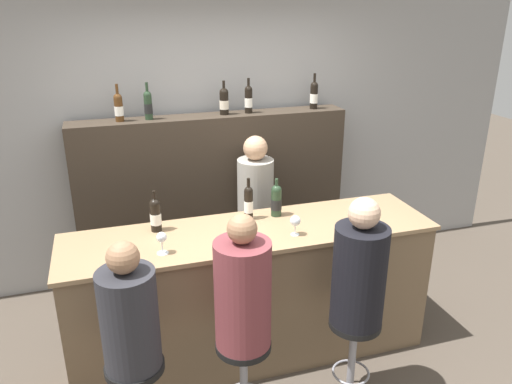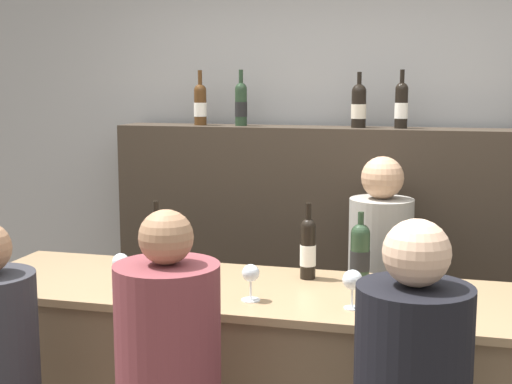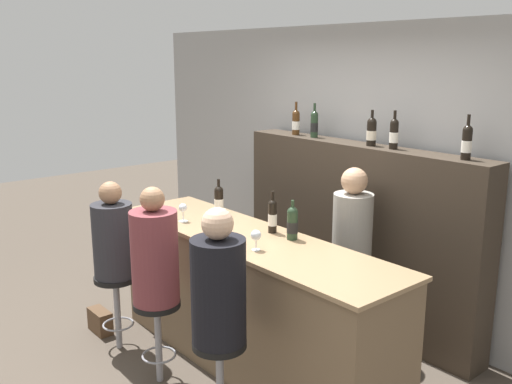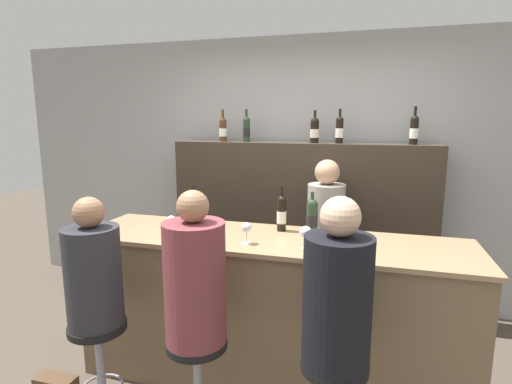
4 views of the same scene
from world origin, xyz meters
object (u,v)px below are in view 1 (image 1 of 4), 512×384
bar_stool_middle (244,361)px  bartender (255,223)px  wine_bottle_backbar_1 (148,105)px  wine_bottle_counter_0 (155,215)px  wine_glass_0 (162,238)px  guest_seated_right (359,270)px  bar_stool_right (354,338)px  wine_bottle_counter_1 (249,202)px  wine_glass_2 (295,221)px  bar_stool_left (137,384)px  wine_bottle_backbar_0 (119,107)px  wine_bottle_backbar_3 (249,99)px  guest_seated_left (129,315)px  guest_seated_middle (243,291)px  wine_bottle_backbar_2 (224,101)px  wine_glass_1 (242,229)px  wine_bottle_counter_2 (276,200)px  wine_bottle_backbar_4 (314,95)px

bar_stool_middle → bartender: size_ratio=0.42×
wine_bottle_backbar_1 → wine_bottle_counter_0: bearing=-95.5°
bar_stool_middle → bartender: (0.53, 1.47, 0.21)m
wine_glass_0 → guest_seated_right: (1.14, -0.49, -0.15)m
bar_stool_right → wine_bottle_counter_1: bearing=118.7°
bar_stool_right → bartender: size_ratio=0.42×
wine_glass_2 → bar_stool_left: 1.41m
wine_glass_0 → bar_stool_left: wine_glass_0 is taller
wine_bottle_counter_0 → bartender: bearing=34.2°
wine_glass_0 → guest_seated_right: bearing=-23.4°
wine_glass_2 → bar_stool_middle: size_ratio=0.23×
wine_bottle_backbar_0 → bar_stool_middle: (0.53, -1.86, -1.24)m
wine_bottle_backbar_3 → guest_seated_right: 2.00m
wine_bottle_counter_1 → wine_bottle_backbar_1: wine_bottle_backbar_1 is taller
wine_bottle_counter_1 → bar_stool_right: wine_bottle_counter_1 is taller
guest_seated_left → guest_seated_right: bearing=-0.0°
wine_bottle_counter_0 → bar_stool_middle: bearing=-65.4°
guest_seated_middle → wine_bottle_backbar_2: bearing=78.9°
wine_glass_0 → bar_stool_left: 0.86m
wine_bottle_backbar_3 → wine_bottle_counter_0: bearing=-133.9°
wine_bottle_counter_1 → bar_stool_middle: (-0.29, -0.84, -0.68)m
wine_bottle_counter_1 → wine_bottle_backbar_1: bearing=119.5°
wine_bottle_backbar_0 → bar_stool_right: (1.28, -1.86, -1.24)m
wine_bottle_backbar_1 → wine_bottle_backbar_2: (0.65, -0.00, -0.00)m
wine_bottle_backbar_3 → wine_glass_1: wine_bottle_backbar_3 is taller
bar_stool_right → wine_glass_1: bearing=141.3°
wine_glass_2 → bar_stool_middle: wine_glass_2 is taller
wine_bottle_counter_0 → wine_glass_2: (0.90, -0.35, -0.02)m
wine_bottle_counter_1 → bar_stool_right: 1.18m
wine_bottle_counter_0 → wine_bottle_backbar_3: wine_bottle_backbar_3 is taller
wine_bottle_backbar_3 → wine_glass_0: wine_bottle_backbar_3 is taller
bartender → wine_bottle_counter_0: bearing=-145.8°
wine_bottle_backbar_1 → wine_glass_1: size_ratio=2.24×
wine_bottle_backbar_3 → bar_stool_right: 2.24m
guest_seated_right → wine_bottle_backbar_2: bearing=101.6°
wine_bottle_counter_1 → bar_stool_left: size_ratio=0.51×
wine_bottle_counter_1 → wine_bottle_backbar_3: 1.20m
wine_bottle_backbar_1 → wine_bottle_backbar_2: bearing=-0.0°
wine_glass_1 → wine_glass_0: bearing=180.0°
wine_bottle_counter_2 → bartender: (0.03, 0.62, -0.47)m
wine_bottle_backbar_3 → guest_seated_left: wine_bottle_backbar_3 is taller
wine_bottle_backbar_0 → wine_bottle_backbar_3: wine_bottle_backbar_0 is taller
wine_bottle_counter_0 → wine_bottle_backbar_4: wine_bottle_backbar_4 is taller
wine_bottle_counter_0 → wine_bottle_backbar_4: bearing=32.3°
wine_bottle_counter_0 → wine_glass_1: bearing=-34.0°
wine_bottle_backbar_3 → bar_stool_left: (-1.23, -1.86, -1.24)m
wine_bottle_counter_1 → guest_seated_right: 0.98m
wine_bottle_backbar_1 → bar_stool_middle: wine_bottle_backbar_1 is taller
wine_bottle_counter_1 → wine_bottle_backbar_2: (0.08, 1.02, 0.55)m
wine_bottle_counter_0 → wine_bottle_backbar_4: (1.60, 1.02, 0.57)m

